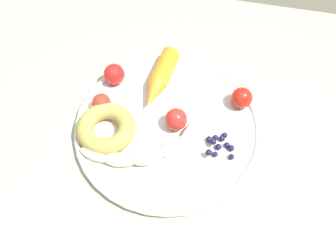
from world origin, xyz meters
TOP-DOWN VIEW (x-y plane):
  - ground_plane at (0.00, 0.00)m, footprint 6.00×6.00m
  - dining_table at (0.00, 0.00)m, footprint 0.98×0.79m
  - plate at (-0.06, -0.01)m, footprint 0.35×0.35m
  - banana at (-0.03, 0.06)m, footprint 0.21×0.13m
  - carrot_orange at (-0.02, -0.10)m, footprint 0.05×0.14m
  - donut at (0.05, 0.03)m, footprint 0.15×0.15m
  - blueberry_pile at (-0.16, 0.02)m, footprint 0.05×0.06m
  - tomato_near at (-0.07, -0.01)m, footprint 0.04×0.04m
  - tomato_mid at (0.07, -0.09)m, footprint 0.04×0.04m
  - tomato_far at (-0.18, -0.09)m, footprint 0.04×0.04m
  - tomato_extra at (0.07, -0.02)m, footprint 0.04×0.04m

SIDE VIEW (x-z plane):
  - ground_plane at x=0.00m, z-range 0.00..0.00m
  - dining_table at x=0.00m, z-range 0.26..0.96m
  - plate at x=-0.06m, z-range 0.70..0.72m
  - blueberry_pile at x=-0.16m, z-range 0.71..0.73m
  - banana at x=-0.03m, z-range 0.71..0.74m
  - donut at x=0.05m, z-range 0.72..0.75m
  - tomato_extra at x=0.07m, z-range 0.72..0.75m
  - carrot_orange at x=-0.02m, z-range 0.72..0.75m
  - tomato_far at x=-0.18m, z-range 0.72..0.76m
  - tomato_near at x=-0.07m, z-range 0.72..0.76m
  - tomato_mid at x=0.07m, z-range 0.72..0.76m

